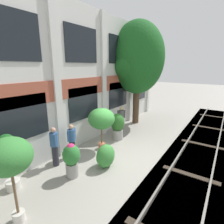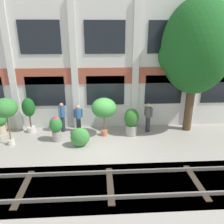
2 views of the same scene
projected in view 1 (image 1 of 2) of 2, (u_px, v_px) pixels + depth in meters
name	position (u px, v px, depth m)	size (l,w,h in m)	color
ground_plane	(122.00, 154.00, 8.52)	(80.00, 80.00, 0.00)	#9E998E
apartment_facade	(80.00, 78.00, 9.06)	(17.34, 0.64, 7.05)	silver
rail_tracks	(190.00, 178.00, 6.88)	(24.98, 2.80, 0.43)	#4C473F
broadleaf_tree	(138.00, 60.00, 12.08)	(3.84, 3.66, 7.13)	#4C3826
potted_plant_stone_basin	(118.00, 126.00, 10.04)	(0.80, 0.80, 1.53)	gray
potted_plant_low_pan	(101.00, 119.00, 8.65)	(1.33, 1.33, 2.14)	#B76647
potted_plant_tall_urn	(9.00, 158.00, 4.33)	(1.14, 1.14, 2.45)	beige
potted_plant_glazed_jar	(71.00, 158.00, 6.59)	(0.65, 0.65, 1.36)	gray
potted_plant_terracotta_small	(8.00, 154.00, 5.76)	(0.70, 0.70, 2.02)	beige
resident_by_doorway	(121.00, 119.00, 11.01)	(0.40, 0.40, 1.70)	#282833
resident_watching_tracks	(72.00, 140.00, 8.01)	(0.53, 0.34, 1.60)	#282833
resident_near_plants	(54.00, 145.00, 7.30)	(0.34, 0.48, 1.72)	#282833
topiary_hedge	(106.00, 156.00, 7.32)	(0.95, 0.70, 0.98)	#388438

